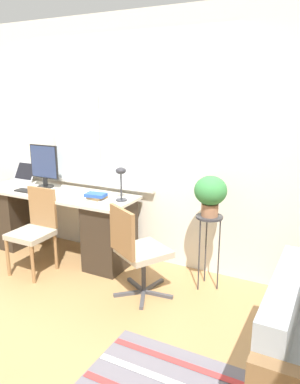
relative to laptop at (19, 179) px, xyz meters
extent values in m
plane|color=tan|center=(1.44, -0.44, -0.82)|extent=(14.00, 14.00, 0.00)
cube|color=white|center=(1.44, 0.26, 0.53)|extent=(9.00, 0.06, 2.70)
cube|color=silver|center=(0.77, 0.23, 0.65)|extent=(0.68, 0.02, 1.31)
cube|color=white|center=(0.77, 0.22, 0.65)|extent=(0.61, 0.01, 1.24)
cube|color=silver|center=(1.47, 0.23, 0.65)|extent=(0.68, 0.02, 1.31)
cube|color=white|center=(1.47, 0.22, 0.65)|extent=(0.61, 0.01, 1.24)
cube|color=silver|center=(1.12, 0.23, 0.01)|extent=(1.42, 0.11, 0.04)
cube|color=beige|center=(0.74, -0.13, -0.07)|extent=(1.91, 0.63, 0.03)
cube|color=#33281E|center=(0.03, -0.13, -0.45)|extent=(0.40, 0.55, 0.74)
cube|color=#33281E|center=(1.46, -0.13, -0.45)|extent=(0.40, 0.55, 0.74)
cube|color=#B7B7BC|center=(0.00, -0.07, -0.04)|extent=(0.31, 0.25, 0.02)
cube|color=#B7B7BC|center=(0.00, 0.12, 0.07)|extent=(0.31, 0.13, 0.22)
cube|color=black|center=(0.00, 0.11, 0.08)|extent=(0.28, 0.11, 0.19)
cylinder|color=black|center=(0.46, -0.02, -0.04)|extent=(0.20, 0.20, 0.02)
cylinder|color=black|center=(0.46, -0.02, 0.02)|extent=(0.05, 0.05, 0.11)
cube|color=black|center=(0.46, -0.01, 0.26)|extent=(0.40, 0.02, 0.40)
cube|color=navy|center=(0.46, -0.03, 0.26)|extent=(0.38, 0.01, 0.38)
cube|color=black|center=(0.48, -0.28, -0.04)|extent=(0.41, 0.12, 0.02)
ellipsoid|color=black|center=(0.77, -0.26, -0.04)|extent=(0.04, 0.06, 0.03)
cylinder|color=#2D2D33|center=(1.58, -0.08, -0.05)|extent=(0.12, 0.12, 0.01)
cylinder|color=#2D2D33|center=(1.58, -0.08, 0.10)|extent=(0.02, 0.02, 0.29)
ellipsoid|color=#2D2D33|center=(1.58, -0.08, 0.27)|extent=(0.11, 0.11, 0.07)
cube|color=white|center=(1.37, -0.24, -0.04)|extent=(0.20, 0.15, 0.03)
cube|color=olive|center=(1.37, -0.22, -0.01)|extent=(0.19, 0.18, 0.03)
cube|color=#2851B2|center=(1.36, -0.24, 0.02)|extent=(0.23, 0.17, 0.03)
cylinder|color=olive|center=(0.63, -0.83, -0.60)|extent=(0.04, 0.04, 0.43)
cylinder|color=olive|center=(0.98, -0.82, -0.60)|extent=(0.04, 0.04, 0.43)
cylinder|color=olive|center=(0.62, -0.48, -0.60)|extent=(0.04, 0.04, 0.43)
cylinder|color=olive|center=(0.97, -0.48, -0.60)|extent=(0.04, 0.04, 0.43)
cube|color=#B2A893|center=(0.80, -0.65, -0.39)|extent=(0.41, 0.39, 0.06)
cube|color=olive|center=(0.80, -0.45, -0.14)|extent=(0.36, 0.04, 0.44)
cube|color=#47474C|center=(1.94, -0.41, -0.81)|extent=(0.28, 0.18, 0.03)
cube|color=#47474C|center=(1.96, -0.58, -0.81)|extent=(0.25, 0.23, 0.03)
cube|color=#47474C|center=(2.13, -0.62, -0.81)|extent=(0.15, 0.29, 0.03)
cube|color=#47474C|center=(2.21, -0.47, -0.81)|extent=(0.30, 0.07, 0.03)
cube|color=#47474C|center=(2.10, -0.34, -0.81)|extent=(0.10, 0.30, 0.03)
cylinder|color=#333338|center=(2.07, -0.48, -0.60)|extent=(0.04, 0.04, 0.38)
cube|color=#B2A893|center=(2.07, -0.48, -0.39)|extent=(0.59, 0.58, 0.06)
cube|color=olive|center=(1.95, -0.68, -0.14)|extent=(0.37, 0.23, 0.43)
cube|color=#9EA8B2|center=(3.41, -1.17, -0.19)|extent=(0.16, 1.06, 0.36)
cylinder|color=#333338|center=(2.57, -0.08, -0.08)|extent=(0.26, 0.26, 0.02)
cylinder|color=#333338|center=(2.68, -0.08, -0.46)|extent=(0.01, 0.01, 0.73)
cylinder|color=#333338|center=(2.51, 0.01, -0.46)|extent=(0.01, 0.01, 0.73)
cylinder|color=#333338|center=(2.51, -0.18, -0.46)|extent=(0.01, 0.01, 0.73)
cylinder|color=#9E6B4C|center=(2.57, -0.08, -0.01)|extent=(0.16, 0.16, 0.12)
ellipsoid|color=#388442|center=(2.57, -0.08, 0.18)|extent=(0.31, 0.31, 0.28)
cube|color=slate|center=(2.73, -1.42, -0.82)|extent=(1.05, 0.70, 0.01)
cube|color=white|center=(2.73, -1.42, -0.81)|extent=(1.03, 0.06, 0.00)
cube|color=#C63838|center=(2.73, -1.22, -0.81)|extent=(1.03, 0.06, 0.00)
camera|label=1|loc=(3.62, -3.34, 1.08)|focal=35.00mm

